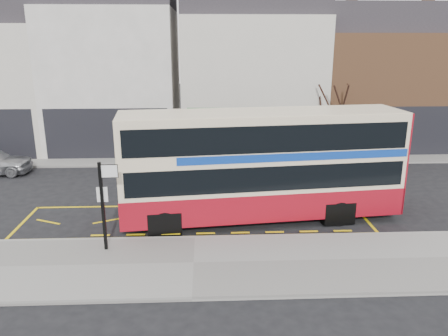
{
  "coord_description": "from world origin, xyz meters",
  "views": [
    {
      "loc": [
        0.43,
        -15.08,
        7.11
      ],
      "look_at": [
        1.18,
        2.0,
        2.07
      ],
      "focal_mm": 35.0,
      "sensor_mm": 36.0,
      "label": 1
    }
  ],
  "objects_px": {
    "bus_stop_post": "(104,198)",
    "car_grey": "(170,154)",
    "car_white": "(330,155)",
    "street_tree_right": "(333,94)",
    "double_decker_bus": "(262,164)"
  },
  "relations": [
    {
      "from": "bus_stop_post",
      "to": "car_grey",
      "type": "height_order",
      "value": "bus_stop_post"
    },
    {
      "from": "car_white",
      "to": "street_tree_right",
      "type": "bearing_deg",
      "value": -17.1
    },
    {
      "from": "double_decker_bus",
      "to": "car_grey",
      "type": "distance_m",
      "value": 9.37
    },
    {
      "from": "car_white",
      "to": "double_decker_bus",
      "type": "bearing_deg",
      "value": 143.43
    },
    {
      "from": "double_decker_bus",
      "to": "car_white",
      "type": "height_order",
      "value": "double_decker_bus"
    },
    {
      "from": "double_decker_bus",
      "to": "street_tree_right",
      "type": "distance_m",
      "value": 10.77
    },
    {
      "from": "street_tree_right",
      "to": "car_white",
      "type": "bearing_deg",
      "value": -104.55
    },
    {
      "from": "street_tree_right",
      "to": "double_decker_bus",
      "type": "bearing_deg",
      "value": -120.26
    },
    {
      "from": "car_grey",
      "to": "double_decker_bus",
      "type": "bearing_deg",
      "value": -139.69
    },
    {
      "from": "double_decker_bus",
      "to": "car_white",
      "type": "xyz_separation_m",
      "value": [
        4.83,
        7.16,
        -1.57
      ]
    },
    {
      "from": "car_grey",
      "to": "street_tree_right",
      "type": "xyz_separation_m",
      "value": [
        9.69,
        1.04,
        3.33
      ]
    },
    {
      "from": "bus_stop_post",
      "to": "car_white",
      "type": "height_order",
      "value": "bus_stop_post"
    },
    {
      "from": "bus_stop_post",
      "to": "car_grey",
      "type": "relative_size",
      "value": 0.73
    },
    {
      "from": "car_white",
      "to": "street_tree_right",
      "type": "xyz_separation_m",
      "value": [
        0.53,
        2.03,
        3.26
      ]
    },
    {
      "from": "double_decker_bus",
      "to": "street_tree_right",
      "type": "height_order",
      "value": "street_tree_right"
    }
  ]
}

